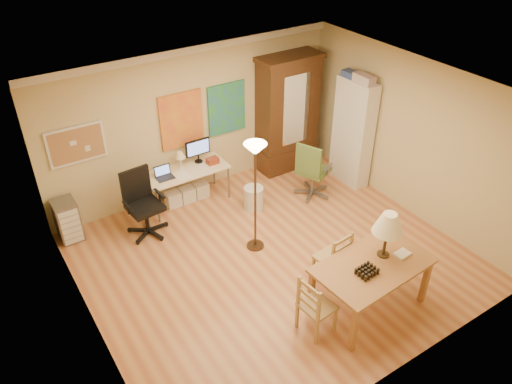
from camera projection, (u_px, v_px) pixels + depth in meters
floor at (273, 258)px, 7.79m from camera, size 5.50×5.50×0.00m
crown_molding at (190, 50)px, 8.05m from camera, size 5.50×0.08×0.12m
corkboard at (77, 145)px, 7.75m from camera, size 0.90×0.04×0.62m
art_panel_left at (182, 120)px, 8.60m from camera, size 0.80×0.04×1.00m
art_panel_right at (227, 109)px, 9.01m from camera, size 0.75×0.04×0.95m
dining_table at (378, 253)px, 6.50m from camera, size 1.60×1.02×1.45m
ladder_chair_back at (333, 259)px, 7.15m from camera, size 0.46×0.44×0.90m
ladder_chair_left at (315, 307)px, 6.37m from camera, size 0.44×0.45×0.90m
torchiere_lamp at (255, 166)px, 7.21m from camera, size 0.34×0.34×1.86m
computer_desk at (188, 182)px, 8.90m from camera, size 1.47×0.65×1.12m
office_chair_black at (145, 217)px, 8.19m from camera, size 0.70×0.70×1.13m
office_chair_green at (312, 181)px, 9.11m from camera, size 0.68×0.68×1.11m
drawer_cart at (68, 220)px, 8.03m from camera, size 0.35×0.42×0.70m
armoire at (287, 121)px, 9.65m from camera, size 1.24×0.59×2.28m
bookshelf at (353, 133)px, 9.19m from camera, size 0.30×0.81×2.02m
wastebin at (254, 198)px, 8.80m from camera, size 0.35×0.35×0.43m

